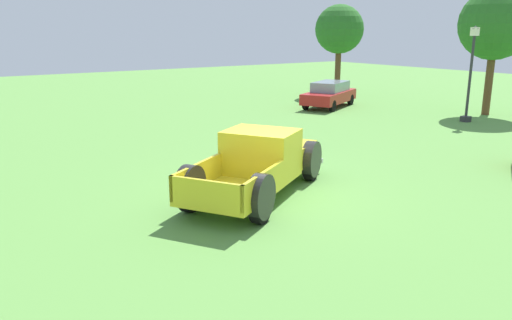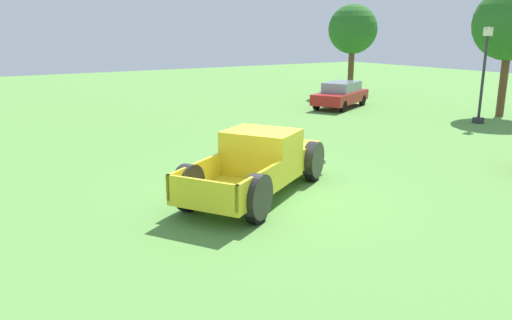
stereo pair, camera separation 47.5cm
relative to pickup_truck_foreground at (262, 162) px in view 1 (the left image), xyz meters
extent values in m
plane|color=#5B9342|center=(0.27, 0.02, -0.76)|extent=(80.00, 80.00, 0.00)
cube|color=yellow|center=(-0.72, 1.19, -0.08)|extent=(2.16, 2.15, 0.57)
cube|color=silver|center=(-1.14, 1.87, -0.08)|extent=(1.25, 0.79, 0.48)
sphere|color=silver|center=(-1.67, 1.53, -0.05)|extent=(0.21, 0.21, 0.21)
sphere|color=silver|center=(-0.59, 2.18, -0.05)|extent=(0.21, 0.21, 0.21)
cube|color=yellow|center=(0.03, -0.06, 0.23)|extent=(2.19, 2.06, 1.20)
cube|color=#8C9EA8|center=(-0.30, 0.49, 0.50)|extent=(1.30, 0.82, 0.53)
cube|color=yellow|center=(0.95, -1.57, -0.31)|extent=(2.62, 2.77, 0.10)
cube|color=yellow|center=(0.25, -2.00, 0.03)|extent=(1.21, 1.91, 0.57)
cube|color=yellow|center=(1.66, -1.13, 0.03)|extent=(1.21, 1.91, 0.57)
cube|color=yellow|center=(1.50, -2.46, 0.03)|extent=(1.53, 0.98, 0.57)
cylinder|color=black|center=(-1.47, 0.73, -0.36)|extent=(0.61, 0.79, 0.79)
cylinder|color=#B7B7BC|center=(-1.48, 0.73, -0.36)|extent=(0.38, 0.40, 0.32)
cylinder|color=black|center=(-1.47, 0.73, -0.16)|extent=(0.77, 1.00, 1.00)
cylinder|color=black|center=(0.02, 1.64, -0.36)|extent=(0.61, 0.79, 0.79)
cylinder|color=#B7B7BC|center=(0.03, 1.65, -0.36)|extent=(0.38, 0.40, 0.32)
cylinder|color=black|center=(0.02, 1.64, -0.16)|extent=(0.77, 1.00, 1.00)
cylinder|color=black|center=(0.34, -2.24, -0.36)|extent=(0.61, 0.79, 0.79)
cylinder|color=#B7B7BC|center=(0.33, -2.25, -0.36)|extent=(0.38, 0.40, 0.32)
cylinder|color=black|center=(0.34, -2.24, -0.16)|extent=(0.77, 1.00, 1.00)
cylinder|color=black|center=(1.83, -1.33, -0.36)|extent=(0.61, 0.79, 0.79)
cylinder|color=#B7B7BC|center=(1.84, -1.33, -0.36)|extent=(0.38, 0.40, 0.32)
cylinder|color=black|center=(1.83, -1.33, -0.16)|extent=(0.77, 1.00, 1.00)
cube|color=silver|center=(-1.16, 1.91, -0.40)|extent=(1.67, 1.08, 0.12)
cube|color=#B21E1E|center=(-9.72, 11.31, -0.19)|extent=(3.27, 4.37, 0.55)
cube|color=#7F939E|center=(-9.78, 11.43, 0.34)|extent=(2.25, 2.65, 0.51)
cylinder|color=black|center=(-8.45, 10.39, -0.46)|extent=(0.42, 0.61, 0.59)
cylinder|color=black|center=(-9.78, 9.74, -0.46)|extent=(0.42, 0.61, 0.59)
cylinder|color=black|center=(-9.66, 12.87, -0.46)|extent=(0.42, 0.61, 0.59)
cylinder|color=black|center=(-10.99, 12.22, -0.46)|extent=(0.42, 0.61, 0.59)
cube|color=#2D2D33|center=(-2.95, 13.40, -0.63)|extent=(0.36, 0.36, 0.25)
cylinder|color=#2D2D33|center=(-2.95, 13.40, 1.25)|extent=(0.12, 0.12, 3.53)
cube|color=#F2EACC|center=(-2.95, 13.40, 3.20)|extent=(0.28, 0.28, 0.36)
cone|color=#2D2D33|center=(-2.95, 13.40, 3.38)|extent=(0.32, 0.32, 0.14)
cylinder|color=brown|center=(-13.33, 15.33, 0.72)|extent=(0.36, 0.36, 2.95)
sphere|color=#286623|center=(-13.33, 15.33, 3.32)|extent=(2.99, 2.99, 2.99)
cylinder|color=brown|center=(-3.56, 15.97, 0.76)|extent=(0.36, 0.36, 3.04)
sphere|color=#286623|center=(-3.56, 15.97, 3.54)|extent=(3.37, 3.37, 3.37)
camera|label=1|loc=(10.08, -7.17, 3.26)|focal=35.23mm
camera|label=2|loc=(10.34, -6.78, 3.26)|focal=35.23mm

